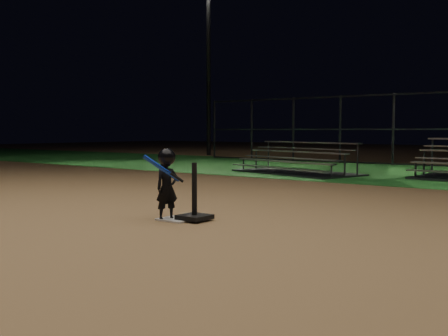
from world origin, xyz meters
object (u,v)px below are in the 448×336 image
(home_plate, at_px, (178,219))
(batting_tee, at_px, (195,209))
(bleacher_left, at_px, (296,167))
(light_pole_left, at_px, (208,53))
(child_batter, at_px, (167,182))

(home_plate, relative_size, batting_tee, 0.60)
(bleacher_left, distance_m, light_pole_left, 12.64)
(home_plate, bearing_deg, bleacher_left, 109.68)
(light_pole_left, bearing_deg, batting_tee, -50.57)
(child_batter, xyz_separation_m, light_pole_left, (-11.90, 15.05, 4.43))
(home_plate, height_order, batting_tee, batting_tee)
(home_plate, bearing_deg, child_batter, -133.26)
(batting_tee, relative_size, light_pole_left, 0.09)
(batting_tee, xyz_separation_m, bleacher_left, (-3.00, 7.67, 0.02))
(child_batter, bearing_deg, bleacher_left, 38.71)
(bleacher_left, bearing_deg, batting_tee, -53.92)
(child_batter, bearing_deg, light_pole_left, 58.28)
(home_plate, height_order, bleacher_left, bleacher_left)
(home_plate, xyz_separation_m, bleacher_left, (-2.77, 7.74, 0.17))
(batting_tee, xyz_separation_m, light_pole_left, (-12.23, 14.87, 4.79))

